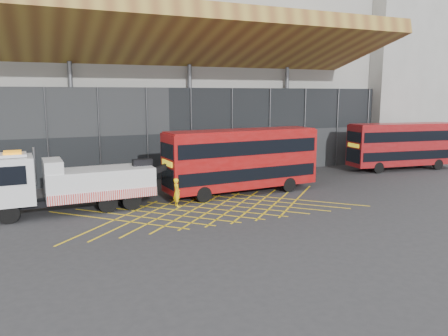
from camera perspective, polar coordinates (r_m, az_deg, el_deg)
name	(u,v)px	position (r m, az deg, el deg)	size (l,w,h in m)	color
ground_plane	(190,211)	(28.24, -4.41, -5.68)	(120.00, 120.00, 0.00)	#2C2C2F
road_markings	(213,209)	(28.77, -1.38, -5.35)	(19.96, 7.16, 0.01)	yellow
construction_building	(148,79)	(45.48, -9.92, 11.42)	(55.00, 23.97, 18.00)	gray
east_building	(395,73)	(58.43, 21.40, 11.49)	(15.00, 12.00, 20.00)	gray
recovery_truck	(68,183)	(29.32, -19.71, -1.81)	(11.90, 3.15, 4.14)	black
bus_towed	(242,158)	(32.76, 2.36, 1.27)	(12.06, 3.60, 4.84)	maroon
bus_second	(403,144)	(46.82, 22.38, 2.91)	(11.53, 3.98, 4.60)	maroon
worker	(177,192)	(29.35, -6.19, -3.18)	(0.70, 0.46, 1.93)	yellow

